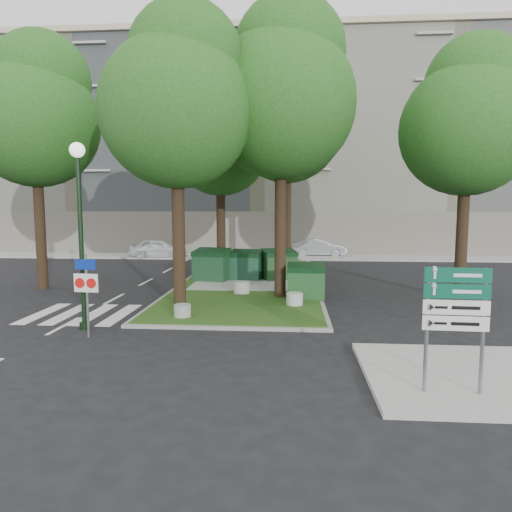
# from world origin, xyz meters

# --- Properties ---
(ground) EXTENTS (120.00, 120.00, 0.00)m
(ground) POSITION_xyz_m (0.00, 0.00, 0.00)
(ground) COLOR black
(ground) RESTS_ON ground
(median_island) EXTENTS (6.00, 16.00, 0.12)m
(median_island) POSITION_xyz_m (0.50, 8.00, 0.06)
(median_island) COLOR #264814
(median_island) RESTS_ON ground
(median_kerb) EXTENTS (6.30, 16.30, 0.10)m
(median_kerb) POSITION_xyz_m (0.50, 8.00, 0.05)
(median_kerb) COLOR gray
(median_kerb) RESTS_ON ground
(sidewalk_corner) EXTENTS (5.00, 4.00, 0.12)m
(sidewalk_corner) POSITION_xyz_m (6.50, -3.50, 0.06)
(sidewalk_corner) COLOR #999993
(sidewalk_corner) RESTS_ON ground
(building_sidewalk) EXTENTS (42.00, 3.00, 0.12)m
(building_sidewalk) POSITION_xyz_m (0.00, 18.50, 0.06)
(building_sidewalk) COLOR #999993
(building_sidewalk) RESTS_ON ground
(zebra_crossing) EXTENTS (5.00, 3.00, 0.01)m
(zebra_crossing) POSITION_xyz_m (-3.75, 1.50, 0.01)
(zebra_crossing) COLOR silver
(zebra_crossing) RESTS_ON ground
(apartment_building) EXTENTS (41.00, 12.00, 16.00)m
(apartment_building) POSITION_xyz_m (0.00, 26.00, 8.00)
(apartment_building) COLOR #C6BA94
(apartment_building) RESTS_ON ground
(tree_median_near_left) EXTENTS (5.20, 5.20, 10.53)m
(tree_median_near_left) POSITION_xyz_m (-1.41, 2.56, 7.32)
(tree_median_near_left) COLOR black
(tree_median_near_left) RESTS_ON ground
(tree_median_near_right) EXTENTS (5.60, 5.60, 11.46)m
(tree_median_near_right) POSITION_xyz_m (2.09, 4.56, 7.99)
(tree_median_near_right) COLOR black
(tree_median_near_right) RESTS_ON ground
(tree_median_mid) EXTENTS (4.80, 4.80, 9.99)m
(tree_median_mid) POSITION_xyz_m (-0.91, 9.06, 6.98)
(tree_median_mid) COLOR black
(tree_median_mid) RESTS_ON ground
(tree_median_far) EXTENTS (5.80, 5.80, 11.93)m
(tree_median_far) POSITION_xyz_m (2.29, 12.06, 8.32)
(tree_median_far) COLOR black
(tree_median_far) RESTS_ON ground
(tree_street_left) EXTENTS (5.40, 5.40, 11.00)m
(tree_street_left) POSITION_xyz_m (-8.41, 6.06, 7.65)
(tree_street_left) COLOR black
(tree_street_left) RESTS_ON ground
(tree_street_right) EXTENTS (5.00, 5.00, 10.06)m
(tree_street_right) POSITION_xyz_m (9.09, 5.06, 6.98)
(tree_street_right) COLOR black
(tree_street_right) RESTS_ON ground
(dumpster_a) EXTENTS (1.84, 1.46, 1.52)m
(dumpster_a) POSITION_xyz_m (-1.33, 8.08, 0.85)
(dumpster_a) COLOR black
(dumpster_a) RESTS_ON median_island
(dumpster_b) EXTENTS (1.68, 1.31, 1.41)m
(dumpster_b) POSITION_xyz_m (0.27, 8.57, 0.80)
(dumpster_b) COLOR #113B25
(dumpster_b) RESTS_ON median_island
(dumpster_c) EXTENTS (1.85, 1.57, 1.46)m
(dumpster_c) POSITION_xyz_m (1.87, 8.66, 0.82)
(dumpster_c) COLOR black
(dumpster_c) RESTS_ON median_island
(dumpster_d) EXTENTS (1.45, 1.02, 1.33)m
(dumpster_d) POSITION_xyz_m (3.00, 4.24, 0.76)
(dumpster_d) COLOR #133E16
(dumpster_d) RESTS_ON median_island
(bollard_left) EXTENTS (0.54, 0.54, 0.39)m
(bollard_left) POSITION_xyz_m (-1.05, 0.98, 0.31)
(bollard_left) COLOR gray
(bollard_left) RESTS_ON median_island
(bollard_right) EXTENTS (0.59, 0.59, 0.42)m
(bollard_right) POSITION_xyz_m (2.55, 2.99, 0.33)
(bollard_right) COLOR #AFB0AA
(bollard_right) RESTS_ON median_island
(bollard_mid) EXTENTS (0.64, 0.64, 0.46)m
(bollard_mid) POSITION_xyz_m (0.43, 5.00, 0.35)
(bollard_mid) COLOR #9FA09B
(bollard_mid) RESTS_ON median_island
(litter_bin) EXTENTS (0.35, 0.35, 0.62)m
(litter_bin) POSITION_xyz_m (2.98, 8.34, 0.43)
(litter_bin) COLOR gold
(litter_bin) RESTS_ON median_island
(street_lamp) EXTENTS (0.43, 0.43, 5.45)m
(street_lamp) POSITION_xyz_m (-3.70, -0.29, 3.43)
(street_lamp) COLOR black
(street_lamp) RESTS_ON ground
(traffic_sign_pole) EXTENTS (0.70, 0.09, 2.33)m
(traffic_sign_pole) POSITION_xyz_m (-3.22, -1.09, 1.50)
(traffic_sign_pole) COLOR slate
(traffic_sign_pole) RESTS_ON ground
(directional_sign) EXTENTS (1.20, 0.13, 2.40)m
(directional_sign) POSITION_xyz_m (5.48, -4.51, 1.72)
(directional_sign) COLOR slate
(directional_sign) RESTS_ON sidewalk_corner
(car_white) EXTENTS (4.02, 1.87, 1.33)m
(car_white) POSITION_xyz_m (-6.73, 17.78, 0.67)
(car_white) COLOR white
(car_white) RESTS_ON ground
(car_silver) EXTENTS (3.98, 1.64, 1.28)m
(car_silver) POSITION_xyz_m (4.47, 19.50, 0.64)
(car_silver) COLOR #9FA2A7
(car_silver) RESTS_ON ground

